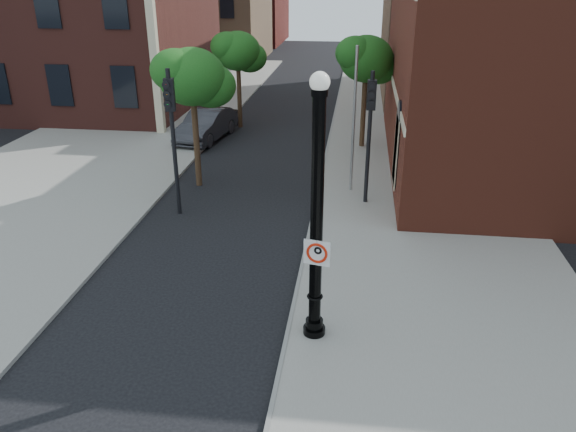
# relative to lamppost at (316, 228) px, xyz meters

# --- Properties ---
(ground) EXTENTS (120.00, 120.00, 0.00)m
(ground) POSITION_rel_lamppost_xyz_m (-2.69, 0.10, -2.94)
(ground) COLOR black
(ground) RESTS_ON ground
(sidewalk_right) EXTENTS (8.00, 60.00, 0.12)m
(sidewalk_right) POSITION_rel_lamppost_xyz_m (3.31, 10.10, -2.88)
(sidewalk_right) COLOR gray
(sidewalk_right) RESTS_ON ground
(sidewalk_left) EXTENTS (10.00, 50.00, 0.12)m
(sidewalk_left) POSITION_rel_lamppost_xyz_m (-11.69, 18.10, -2.88)
(sidewalk_left) COLOR gray
(sidewalk_left) RESTS_ON ground
(curb_edge) EXTENTS (0.10, 60.00, 0.14)m
(curb_edge) POSITION_rel_lamppost_xyz_m (-0.64, 10.10, -2.87)
(curb_edge) COLOR gray
(curb_edge) RESTS_ON ground
(lamppost) EXTENTS (0.54, 0.54, 6.38)m
(lamppost) POSITION_rel_lamppost_xyz_m (0.00, 0.00, 0.00)
(lamppost) COLOR black
(lamppost) RESTS_ON ground
(no_parking_sign) EXTENTS (0.61, 0.16, 0.62)m
(no_parking_sign) POSITION_rel_lamppost_xyz_m (0.03, -0.16, -0.54)
(no_parking_sign) COLOR white
(no_parking_sign) RESTS_ON ground
(parked_car) EXTENTS (2.42, 4.99, 1.58)m
(parked_car) POSITION_rel_lamppost_xyz_m (-7.00, 16.41, -2.16)
(parked_car) COLOR #2C2C31
(parked_car) RESTS_ON ground
(traffic_signal_left) EXTENTS (0.37, 0.45, 5.21)m
(traffic_signal_left) POSITION_rel_lamppost_xyz_m (-5.54, 6.88, 0.57)
(traffic_signal_left) COLOR black
(traffic_signal_left) RESTS_ON ground
(traffic_signal_right) EXTENTS (0.33, 0.41, 4.99)m
(traffic_signal_right) POSITION_rel_lamppost_xyz_m (1.22, 8.59, 0.42)
(traffic_signal_right) COLOR black
(traffic_signal_right) RESTS_ON ground
(utility_pole) EXTENTS (0.11, 0.11, 5.69)m
(utility_pole) POSITION_rel_lamppost_xyz_m (0.63, 9.81, -0.10)
(utility_pole) COLOR #999999
(utility_pole) RESTS_ON ground
(street_tree_a) EXTENTS (3.07, 2.77, 5.53)m
(street_tree_a) POSITION_rel_lamppost_xyz_m (-5.57, 9.89, 1.42)
(street_tree_a) COLOR #332014
(street_tree_a) RESTS_ON ground
(street_tree_b) EXTENTS (2.89, 2.61, 5.20)m
(street_tree_b) POSITION_rel_lamppost_xyz_m (-5.76, 19.19, 1.16)
(street_tree_b) COLOR #332014
(street_tree_b) RESTS_ON ground
(street_tree_c) EXTENTS (3.01, 2.72, 5.42)m
(street_tree_c) POSITION_rel_lamppost_xyz_m (1.06, 15.97, 1.33)
(street_tree_c) COLOR #332014
(street_tree_c) RESTS_ON ground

